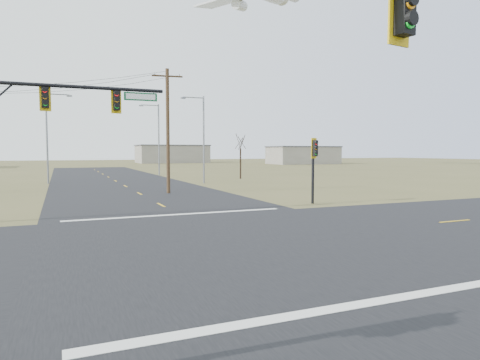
% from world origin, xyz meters
% --- Properties ---
extents(ground, '(320.00, 320.00, 0.00)m').
position_xyz_m(ground, '(0.00, 0.00, 0.00)').
color(ground, brown).
rests_on(ground, ground).
extents(road_ew, '(160.00, 14.00, 0.02)m').
position_xyz_m(road_ew, '(0.00, 0.00, 0.01)').
color(road_ew, black).
rests_on(road_ew, ground).
extents(road_ns, '(14.00, 160.00, 0.02)m').
position_xyz_m(road_ns, '(0.00, 0.00, 0.01)').
color(road_ns, black).
rests_on(road_ns, ground).
extents(stop_bar_near, '(12.00, 0.40, 0.01)m').
position_xyz_m(stop_bar_near, '(0.00, -7.50, 0.03)').
color(stop_bar_near, silver).
rests_on(stop_bar_near, road_ns).
extents(stop_bar_far, '(12.00, 0.40, 0.01)m').
position_xyz_m(stop_bar_far, '(0.00, 7.50, 0.03)').
color(stop_bar_far, silver).
rests_on(stop_bar_far, road_ns).
extents(mast_arm_far, '(9.16, 0.49, 7.42)m').
position_xyz_m(mast_arm_far, '(-6.65, 8.85, 5.34)').
color(mast_arm_far, black).
rests_on(mast_arm_far, ground).
extents(pedestal_signal_ne, '(0.67, 0.58, 4.37)m').
position_xyz_m(pedestal_signal_ne, '(9.50, 8.86, 3.20)').
color(pedestal_signal_ne, black).
rests_on(pedestal_signal_ne, ground).
extents(utility_pole_near, '(2.48, 0.42, 10.16)m').
position_xyz_m(utility_pole_near, '(2.29, 19.52, 5.25)').
color(utility_pole_near, '#47321E').
rests_on(utility_pole_near, ground).
extents(streetlight_a, '(2.62, 0.40, 9.36)m').
position_xyz_m(streetlight_a, '(8.25, 28.98, 5.25)').
color(streetlight_a, slate).
rests_on(streetlight_a, ground).
extents(streetlight_b, '(2.85, 0.45, 10.15)m').
position_xyz_m(streetlight_b, '(7.03, 45.96, 5.70)').
color(streetlight_b, slate).
rests_on(streetlight_b, ground).
extents(streetlight_c, '(2.71, 0.30, 9.73)m').
position_xyz_m(streetlight_c, '(-6.90, 34.90, 5.46)').
color(streetlight_c, slate).
rests_on(streetlight_c, ground).
extents(bare_tree_c, '(2.91, 2.91, 5.99)m').
position_xyz_m(bare_tree_c, '(14.99, 34.23, 4.70)').
color(bare_tree_c, black).
rests_on(bare_tree_c, ground).
extents(warehouse_mid, '(20.00, 12.00, 5.00)m').
position_xyz_m(warehouse_mid, '(25.00, 110.00, 2.50)').
color(warehouse_mid, gray).
rests_on(warehouse_mid, ground).
extents(warehouse_right, '(18.00, 10.00, 4.50)m').
position_xyz_m(warehouse_right, '(55.00, 85.00, 2.25)').
color(warehouse_right, gray).
rests_on(warehouse_right, ground).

